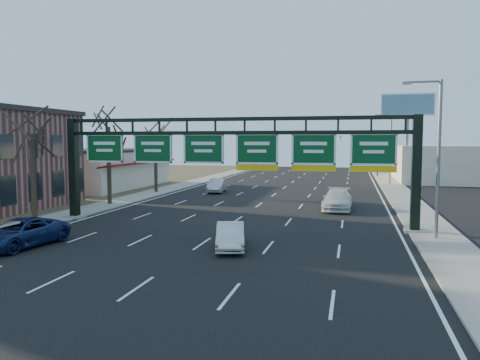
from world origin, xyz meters
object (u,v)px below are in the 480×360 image
(car_blue_suv, at_px, (20,233))
(car_white_wagon, at_px, (337,200))
(car_silver_sedan, at_px, (230,236))
(sign_gantry, at_px, (232,156))

(car_blue_suv, height_order, car_white_wagon, car_white_wagon)
(car_silver_sedan, bearing_deg, sign_gantry, 89.19)
(car_blue_suv, bearing_deg, sign_gantry, 51.71)
(car_blue_suv, xyz_separation_m, car_white_wagon, (15.93, 17.74, 0.07))
(car_white_wagon, bearing_deg, car_blue_suv, -130.72)
(car_silver_sedan, height_order, car_white_wagon, car_white_wagon)
(sign_gantry, xyz_separation_m, car_white_wagon, (6.62, 8.76, -3.82))
(car_blue_suv, distance_m, car_silver_sedan, 11.16)
(sign_gantry, xyz_separation_m, car_silver_sedan, (1.64, -6.80, -3.96))
(car_blue_suv, distance_m, car_white_wagon, 23.84)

